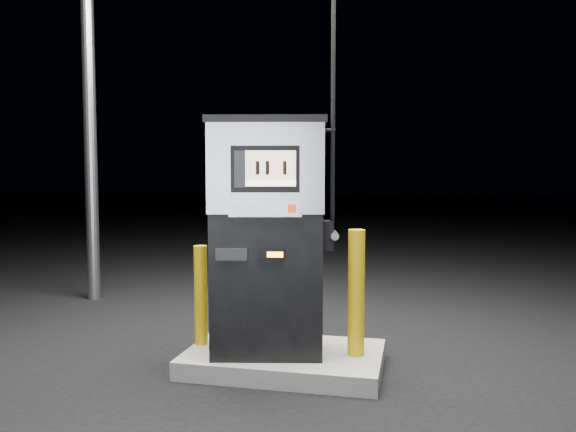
# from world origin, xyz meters

# --- Properties ---
(ground) EXTENTS (80.00, 80.00, 0.00)m
(ground) POSITION_xyz_m (0.00, 0.00, 0.00)
(ground) COLOR black
(ground) RESTS_ON ground
(pump_island) EXTENTS (1.60, 1.00, 0.15)m
(pump_island) POSITION_xyz_m (0.00, 0.00, 0.07)
(pump_island) COLOR slate
(pump_island) RESTS_ON ground
(fuel_dispenser) EXTENTS (1.10, 0.74, 3.94)m
(fuel_dispenser) POSITION_xyz_m (-0.12, -0.10, 1.13)
(fuel_dispenser) COLOR black
(fuel_dispenser) RESTS_ON pump_island
(bollard_left) EXTENTS (0.14, 0.14, 0.85)m
(bollard_left) POSITION_xyz_m (-0.74, 0.02, 0.58)
(bollard_left) COLOR gold
(bollard_left) RESTS_ON pump_island
(bollard_right) EXTENTS (0.16, 0.16, 1.02)m
(bollard_right) POSITION_xyz_m (0.59, 0.02, 0.66)
(bollard_right) COLOR gold
(bollard_right) RESTS_ON pump_island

